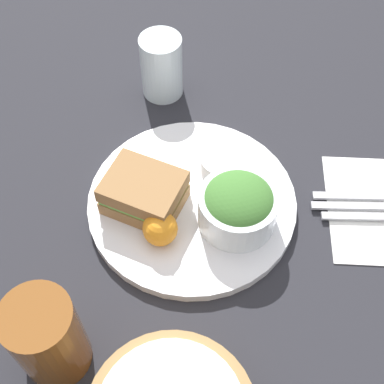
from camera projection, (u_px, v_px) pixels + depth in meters
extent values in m
plane|color=#232328|center=(192.00, 206.00, 0.80)|extent=(4.00, 4.00, 0.00)
cylinder|color=silver|center=(192.00, 203.00, 0.79)|extent=(0.31, 0.31, 0.02)
cube|color=olive|center=(145.00, 199.00, 0.77)|extent=(0.13, 0.12, 0.02)
cube|color=#6BB24C|center=(144.00, 193.00, 0.76)|extent=(0.12, 0.11, 0.01)
cube|color=olive|center=(143.00, 186.00, 0.75)|extent=(0.13, 0.12, 0.02)
cylinder|color=white|center=(238.00, 209.00, 0.74)|extent=(0.11, 0.11, 0.06)
ellipsoid|color=#3D702D|center=(238.00, 202.00, 0.73)|extent=(0.10, 0.10, 0.06)
cylinder|color=#B7B7BC|center=(218.00, 166.00, 0.80)|extent=(0.05, 0.05, 0.03)
sphere|color=orange|center=(160.00, 229.00, 0.73)|extent=(0.05, 0.05, 0.05)
cylinder|color=brown|center=(48.00, 338.00, 0.61)|extent=(0.08, 0.08, 0.13)
cube|color=white|center=(373.00, 208.00, 0.80)|extent=(0.13, 0.19, 0.00)
cube|color=#B2B2B7|center=(371.00, 197.00, 0.80)|extent=(0.18, 0.02, 0.01)
cube|color=#B2B2B7|center=(373.00, 207.00, 0.79)|extent=(0.18, 0.02, 0.01)
cube|color=#B2B2B7|center=(376.00, 217.00, 0.78)|extent=(0.16, 0.02, 0.01)
cylinder|color=silver|center=(162.00, 66.00, 0.89)|extent=(0.07, 0.07, 0.11)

